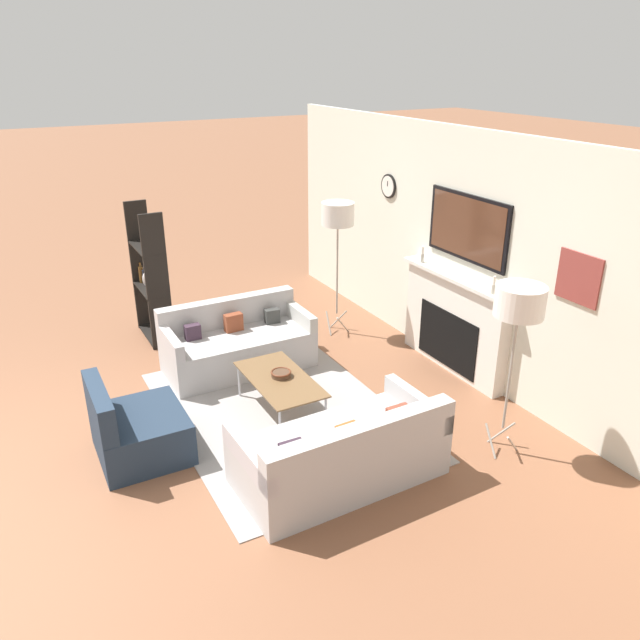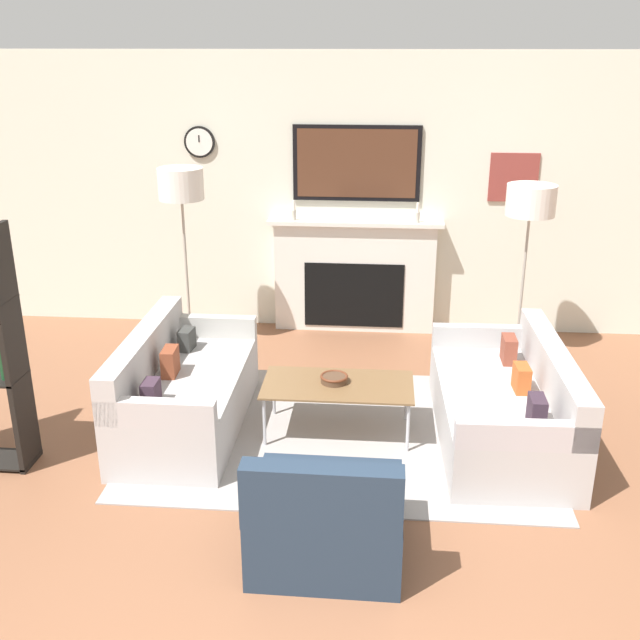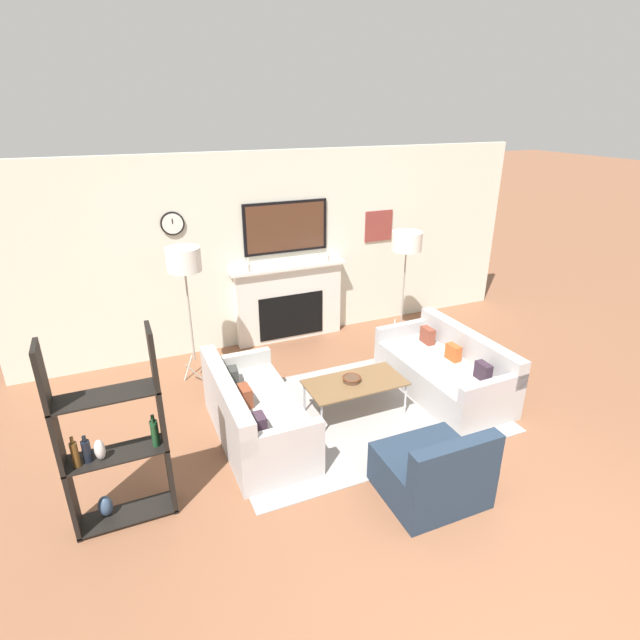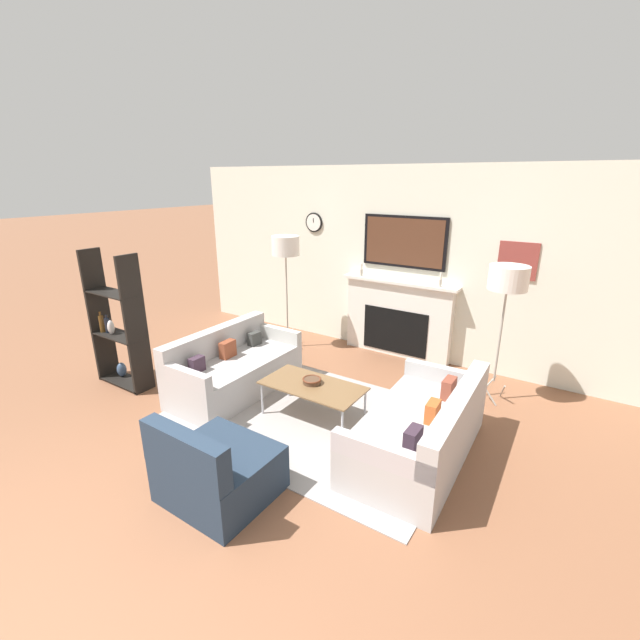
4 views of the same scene
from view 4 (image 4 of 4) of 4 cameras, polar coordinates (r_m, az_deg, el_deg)
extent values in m
plane|color=brown|center=(3.49, -31.35, -31.29)|extent=(60.00, 60.00, 0.00)
cube|color=silver|center=(6.28, 11.14, 7.33)|extent=(7.52, 0.07, 2.70)
cube|color=silver|center=(6.38, 10.30, 0.08)|extent=(1.59, 0.16, 1.09)
cube|color=black|center=(6.35, 9.91, -1.48)|extent=(0.99, 0.01, 0.66)
cube|color=silver|center=(6.21, 10.52, 5.00)|extent=(1.71, 0.22, 0.04)
cylinder|color=#B2AD9E|center=(6.41, 5.52, 6.30)|extent=(0.04, 0.04, 0.10)
cylinder|color=white|center=(6.39, 5.55, 7.13)|extent=(0.03, 0.03, 0.09)
cylinder|color=#B2AD9E|center=(5.97, 15.73, 4.76)|extent=(0.04, 0.04, 0.10)
cylinder|color=white|center=(5.94, 15.81, 5.65)|extent=(0.03, 0.03, 0.09)
cube|color=black|center=(6.18, 11.15, 10.19)|extent=(1.22, 0.04, 0.72)
cube|color=#4C2D1E|center=(6.17, 11.08, 10.18)|extent=(1.14, 0.01, 0.65)
cylinder|color=black|center=(6.87, -0.81, 12.88)|extent=(0.30, 0.02, 0.30)
cylinder|color=silver|center=(6.86, -0.88, 12.87)|extent=(0.26, 0.00, 0.26)
cube|color=black|center=(6.86, -0.90, 13.15)|extent=(0.01, 0.00, 0.07)
cube|color=brown|center=(5.81, 24.85, 7.19)|extent=(0.46, 0.02, 0.46)
cube|color=gray|center=(4.84, -0.68, -12.95)|extent=(3.02, 2.12, 0.01)
cube|color=#B1ADAB|center=(5.39, -11.07, -7.25)|extent=(0.79, 1.67, 0.43)
cube|color=#B1ADAB|center=(5.46, -13.71, -2.76)|extent=(0.16, 1.66, 0.33)
cube|color=#B1AFA8|center=(5.81, -5.93, -1.79)|extent=(0.79, 0.10, 0.18)
cube|color=#B2ADAB|center=(4.80, -17.81, -7.15)|extent=(0.79, 0.10, 0.18)
cube|color=#353633|center=(5.68, -8.72, -2.45)|extent=(0.12, 0.18, 0.17)
cube|color=brown|center=(5.34, -12.20, -3.82)|extent=(0.11, 0.21, 0.21)
cube|color=#392734|center=(5.05, -16.10, -5.70)|extent=(0.10, 0.17, 0.17)
cube|color=#B1ADAB|center=(4.29, 12.74, -14.82)|extent=(0.92, 1.77, 0.41)
cube|color=#B1ADAB|center=(4.03, 17.96, -11.64)|extent=(0.21, 1.75, 0.32)
cube|color=#B4ACAF|center=(3.49, 8.34, -17.39)|extent=(0.87, 0.12, 0.18)
cube|color=#B0AFAE|center=(4.85, 16.27, -7.07)|extent=(0.87, 0.12, 0.18)
cube|color=#332431|center=(3.68, 12.28, -15.30)|extent=(0.10, 0.20, 0.20)
cube|color=#B25123|center=(4.11, 14.79, -11.74)|extent=(0.11, 0.20, 0.19)
cube|color=brown|center=(4.55, 16.78, -8.72)|extent=(0.10, 0.21, 0.21)
cube|color=#212F41|center=(3.85, -13.16, -19.24)|extent=(0.85, 0.78, 0.40)
cube|color=#212F41|center=(3.47, -17.59, -16.63)|extent=(0.84, 0.15, 0.36)
cube|color=brown|center=(4.66, -0.98, -8.73)|extent=(1.11, 0.57, 0.02)
cylinder|color=#B7B7BC|center=(4.87, -7.72, -10.34)|extent=(0.02, 0.02, 0.39)
cylinder|color=#B7B7BC|center=(4.35, 2.97, -14.03)|extent=(0.02, 0.02, 0.39)
cylinder|color=#B7B7BC|center=(5.20, -4.20, -8.23)|extent=(0.02, 0.02, 0.39)
cylinder|color=#B7B7BC|center=(4.71, 6.03, -11.30)|extent=(0.02, 0.02, 0.39)
cylinder|color=#4E3626|center=(4.68, -1.09, -8.14)|extent=(0.20, 0.20, 0.05)
torus|color=#5B2C19|center=(4.67, -1.09, -7.89)|extent=(0.21, 0.21, 0.02)
cylinder|color=#9E998E|center=(6.67, -3.42, -2.62)|extent=(0.09, 0.23, 0.27)
cylinder|color=#9E998E|center=(6.80, -4.46, -2.20)|extent=(0.17, 0.19, 0.27)
cylinder|color=#9E998E|center=(6.64, -5.03, -2.76)|extent=(0.23, 0.07, 0.27)
cylinder|color=#9E998E|center=(6.48, -4.46, 3.45)|extent=(0.02, 0.02, 1.18)
cylinder|color=white|center=(6.33, -4.62, 9.86)|extent=(0.40, 0.40, 0.28)
cylinder|color=#9E998E|center=(5.57, 23.14, -8.73)|extent=(0.09, 0.23, 0.26)
cylinder|color=#9E998E|center=(5.63, 21.36, -8.18)|extent=(0.17, 0.19, 0.26)
cylinder|color=#9E998E|center=(5.46, 21.51, -9.06)|extent=(0.23, 0.07, 0.26)
cylinder|color=#9E998E|center=(5.29, 22.88, -2.08)|extent=(0.02, 0.02, 1.11)
cylinder|color=white|center=(5.11, 23.84, 5.18)|extent=(0.42, 0.42, 0.27)
cube|color=black|center=(6.14, -27.33, 0.54)|extent=(0.04, 0.28, 1.71)
cube|color=black|center=(5.51, -23.33, -0.77)|extent=(0.04, 0.28, 1.71)
cube|color=black|center=(6.11, -24.38, -7.44)|extent=(0.80, 0.28, 0.02)
cube|color=black|center=(5.88, -25.18, -1.90)|extent=(0.80, 0.28, 0.01)
cube|color=black|center=(5.73, -25.92, 3.23)|extent=(0.80, 0.28, 0.02)
ellipsoid|color=silver|center=(5.93, -26.11, -0.88)|extent=(0.08, 0.08, 0.18)
cylinder|color=#194223|center=(5.59, -23.70, -1.41)|extent=(0.06, 0.06, 0.23)
cylinder|color=#194223|center=(5.54, -23.89, -0.04)|extent=(0.03, 0.03, 0.06)
ellipsoid|color=#374D69|center=(6.23, -24.93, -5.99)|extent=(0.12, 0.12, 0.19)
cylinder|color=brown|center=(6.06, -27.11, -0.46)|extent=(0.06, 0.06, 0.22)
cylinder|color=brown|center=(6.02, -27.29, 0.75)|extent=(0.03, 0.03, 0.05)
cylinder|color=#194223|center=(5.58, -23.90, -1.51)|extent=(0.05, 0.05, 0.21)
cylinder|color=#194223|center=(5.54, -24.08, -0.21)|extent=(0.02, 0.02, 0.05)
cylinder|color=black|center=(6.01, -26.46, -0.65)|extent=(0.07, 0.07, 0.19)
cylinder|color=black|center=(5.98, -26.61, 0.40)|extent=(0.03, 0.03, 0.05)
camera|label=1|loc=(3.06, 104.56, 12.47)|focal=35.00mm
camera|label=2|loc=(2.58, -95.60, 4.01)|focal=42.00mm
camera|label=3|loc=(4.75, -70.69, 15.21)|focal=28.00mm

